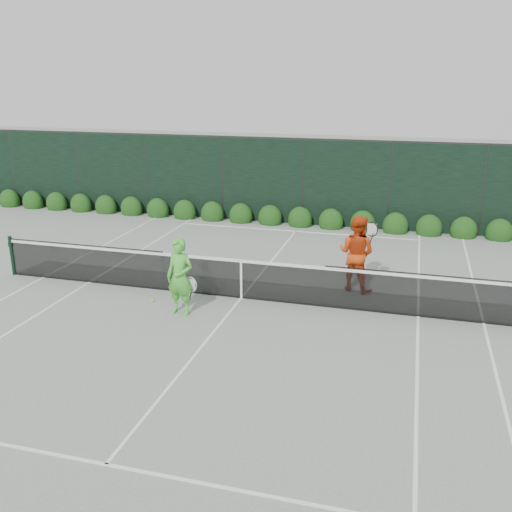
# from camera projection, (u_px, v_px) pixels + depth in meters

# --- Properties ---
(ground) EXTENTS (80.00, 80.00, 0.00)m
(ground) POSITION_uv_depth(u_px,v_px,m) (241.00, 298.00, 13.73)
(ground) COLOR gray
(ground) RESTS_ON ground
(tennis_net) EXTENTS (12.90, 0.10, 1.07)m
(tennis_net) POSITION_uv_depth(u_px,v_px,m) (240.00, 277.00, 13.58)
(tennis_net) COLOR black
(tennis_net) RESTS_ON ground
(player_woman) EXTENTS (0.70, 0.50, 1.74)m
(player_woman) POSITION_uv_depth(u_px,v_px,m) (180.00, 277.00, 12.60)
(player_woman) COLOR green
(player_woman) RESTS_ON ground
(player_man) EXTENTS (1.12, 1.00, 1.92)m
(player_man) POSITION_uv_depth(u_px,v_px,m) (356.00, 253.00, 13.98)
(player_man) COLOR red
(player_man) RESTS_ON ground
(court_lines) EXTENTS (11.03, 23.83, 0.01)m
(court_lines) POSITION_uv_depth(u_px,v_px,m) (241.00, 298.00, 13.73)
(court_lines) COLOR white
(court_lines) RESTS_ON ground
(windscreen_fence) EXTENTS (32.00, 21.07, 3.06)m
(windscreen_fence) POSITION_uv_depth(u_px,v_px,m) (199.00, 275.00, 10.78)
(windscreen_fence) COLOR black
(windscreen_fence) RESTS_ON ground
(hedge_row) EXTENTS (31.66, 0.65, 0.94)m
(hedge_row) POSITION_uv_depth(u_px,v_px,m) (300.00, 220.00, 20.22)
(hedge_row) COLOR #10330E
(hedge_row) RESTS_ON ground
(tennis_balls) EXTENTS (0.64, 1.42, 0.07)m
(tennis_balls) POSITION_uv_depth(u_px,v_px,m) (177.00, 291.00, 14.06)
(tennis_balls) COLOR #AAD830
(tennis_balls) RESTS_ON ground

